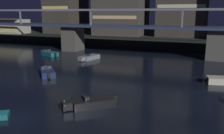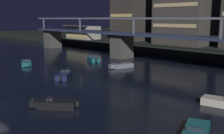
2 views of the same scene
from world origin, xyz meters
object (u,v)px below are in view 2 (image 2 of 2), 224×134
(speedboat_near_center, at_px, (55,104))
(speedboat_mid_center, at_px, (26,63))
(river_bridge, at_px, (179,44))
(speedboat_mid_left, at_px, (64,75))
(speedboat_near_right, at_px, (93,59))
(speedboat_far_center, at_px, (196,133))
(speedboat_far_right, at_px, (223,103))
(speedboat_mid_right, at_px, (122,66))
(waterfront_pavilion, at_px, (83,32))

(speedboat_near_center, xyz_separation_m, speedboat_mid_center, (-26.31, 9.55, 0.00))
(river_bridge, xyz_separation_m, speedboat_mid_left, (-6.64, -21.89, -3.91))
(speedboat_near_right, distance_m, speedboat_mid_left, 16.86)
(speedboat_far_center, height_order, speedboat_far_right, same)
(speedboat_mid_right, distance_m, speedboat_far_right, 24.43)
(speedboat_mid_center, height_order, speedboat_far_right, same)
(river_bridge, relative_size, speedboat_far_right, 18.90)
(river_bridge, xyz_separation_m, speedboat_far_center, (18.34, -26.33, -3.91))
(speedboat_mid_right, height_order, speedboat_far_right, same)
(river_bridge, xyz_separation_m, speedboat_near_center, (4.52, -30.40, -3.91))
(speedboat_mid_left, xyz_separation_m, speedboat_far_center, (24.98, -4.44, 0.00))
(speedboat_mid_right, bearing_deg, river_bridge, 54.27)
(river_bridge, relative_size, waterfront_pavilion, 7.95)
(waterfront_pavilion, relative_size, speedboat_far_center, 2.45)
(speedboat_near_right, bearing_deg, speedboat_far_right, -15.58)
(speedboat_mid_center, bearing_deg, river_bridge, 43.74)
(speedboat_mid_left, bearing_deg, speedboat_far_right, 11.40)
(speedboat_mid_left, height_order, speedboat_far_center, same)
(speedboat_near_right, bearing_deg, speedboat_mid_center, -113.20)
(river_bridge, bearing_deg, speedboat_far_center, -55.14)
(waterfront_pavilion, height_order, speedboat_mid_left, waterfront_pavilion)
(speedboat_far_center, distance_m, speedboat_far_right, 9.30)
(speedboat_mid_center, height_order, speedboat_far_center, same)
(speedboat_far_center, relative_size, speedboat_far_right, 0.97)
(river_bridge, height_order, speedboat_far_center, river_bridge)
(speedboat_near_center, height_order, speedboat_mid_center, same)
(speedboat_mid_left, relative_size, speedboat_mid_center, 0.90)
(speedboat_mid_left, relative_size, speedboat_mid_right, 0.86)
(river_bridge, relative_size, speedboat_mid_right, 18.93)
(speedboat_far_center, bearing_deg, speedboat_mid_right, 145.37)
(river_bridge, distance_m, speedboat_far_right, 24.16)
(speedboat_mid_right, height_order, speedboat_far_center, same)
(speedboat_mid_center, relative_size, speedboat_mid_right, 0.96)
(speedboat_far_right, bearing_deg, speedboat_mid_center, -174.58)
(speedboat_near_center, bearing_deg, river_bridge, 98.45)
(speedboat_mid_left, bearing_deg, speedboat_near_center, -37.36)
(speedboat_near_center, bearing_deg, speedboat_near_right, 133.02)
(speedboat_near_right, distance_m, speedboat_far_right, 34.06)
(speedboat_mid_center, xyz_separation_m, speedboat_far_right, (38.28, 3.63, 0.00))
(speedboat_mid_right, xyz_separation_m, speedboat_far_center, (24.91, -17.20, 0.00))
(river_bridge, xyz_separation_m, speedboat_mid_right, (-6.57, -9.13, -3.91))
(speedboat_mid_center, bearing_deg, speedboat_mid_right, 37.60)
(speedboat_near_right, bearing_deg, speedboat_far_center, -27.78)
(speedboat_near_center, distance_m, speedboat_mid_left, 14.04)
(river_bridge, xyz_separation_m, waterfront_pavilion, (-45.98, 11.91, 0.12))
(speedboat_mid_center, bearing_deg, speedboat_near_center, -19.95)
(speedboat_mid_center, relative_size, speedboat_far_center, 0.98)
(speedboat_near_right, bearing_deg, river_bridge, 26.33)
(speedboat_near_center, xyz_separation_m, speedboat_mid_left, (-11.16, 8.52, 0.00))
(speedboat_near_right, bearing_deg, waterfront_pavilion, 146.02)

